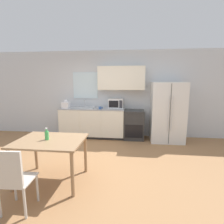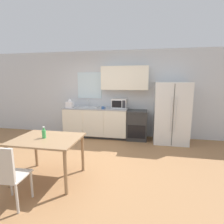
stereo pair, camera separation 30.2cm
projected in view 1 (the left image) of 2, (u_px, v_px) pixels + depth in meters
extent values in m
plane|color=#9E7047|center=(93.00, 163.00, 3.80)|extent=(12.00, 12.00, 0.00)
cube|color=silver|center=(106.00, 94.00, 5.64)|extent=(12.00, 0.06, 2.70)
cube|color=silver|center=(85.00, 85.00, 5.63)|extent=(0.80, 0.04, 0.83)
cube|color=silver|center=(121.00, 78.00, 5.31)|extent=(1.42, 0.32, 0.70)
cube|color=#333333|center=(93.00, 135.00, 5.63)|extent=(2.00, 0.53, 0.08)
cube|color=silver|center=(92.00, 122.00, 5.52)|extent=(2.00, 0.59, 0.82)
cube|color=silver|center=(69.00, 124.00, 5.30)|extent=(0.65, 0.01, 0.80)
cube|color=silver|center=(90.00, 124.00, 5.22)|extent=(0.65, 0.01, 0.80)
cube|color=silver|center=(112.00, 125.00, 5.15)|extent=(0.65, 0.01, 0.80)
cube|color=#9EA0A5|center=(92.00, 108.00, 5.44)|extent=(2.02, 0.62, 0.03)
cube|color=#2D2D2D|center=(134.00, 124.00, 5.38)|extent=(0.59, 0.59, 0.89)
cube|color=black|center=(134.00, 131.00, 5.11)|extent=(0.51, 0.01, 0.39)
cylinder|color=#262626|center=(128.00, 114.00, 5.03)|extent=(0.03, 0.02, 0.03)
cylinder|color=#262626|center=(132.00, 114.00, 5.02)|extent=(0.03, 0.02, 0.03)
cylinder|color=#262626|center=(136.00, 114.00, 5.01)|extent=(0.03, 0.02, 0.03)
cylinder|color=#262626|center=(140.00, 114.00, 4.99)|extent=(0.03, 0.02, 0.03)
cube|color=silver|center=(167.00, 112.00, 5.12)|extent=(0.95, 0.76, 1.73)
cube|color=#3F3F3F|center=(170.00, 115.00, 4.75)|extent=(0.01, 0.01, 1.67)
cylinder|color=silver|center=(168.00, 113.00, 4.72)|extent=(0.02, 0.02, 0.95)
cylinder|color=silver|center=(172.00, 114.00, 4.71)|extent=(0.02, 0.02, 0.95)
cube|color=#B7BABC|center=(84.00, 108.00, 5.47)|extent=(0.70, 0.40, 0.02)
cylinder|color=silver|center=(85.00, 103.00, 5.61)|extent=(0.02, 0.02, 0.22)
cylinder|color=silver|center=(84.00, 100.00, 5.52)|extent=(0.02, 0.14, 0.02)
cube|color=silver|center=(116.00, 103.00, 5.44)|extent=(0.45, 0.32, 0.29)
cube|color=black|center=(114.00, 104.00, 5.28)|extent=(0.29, 0.01, 0.21)
cube|color=#2D2D33|center=(121.00, 104.00, 5.26)|extent=(0.09, 0.01, 0.23)
cylinder|color=#335999|center=(100.00, 108.00, 5.20)|extent=(0.09, 0.09, 0.08)
torus|color=#335999|center=(102.00, 108.00, 5.20)|extent=(0.02, 0.06, 0.06)
cube|color=white|center=(66.00, 105.00, 5.36)|extent=(0.22, 0.19, 0.19)
sphere|color=white|center=(66.00, 101.00, 5.33)|extent=(0.12, 0.12, 0.12)
cube|color=#997551|center=(50.00, 141.00, 3.01)|extent=(1.14, 0.88, 0.03)
cylinder|color=#997551|center=(10.00, 170.00, 2.77)|extent=(0.06, 0.06, 0.74)
cylinder|color=#997551|center=(72.00, 174.00, 2.65)|extent=(0.06, 0.06, 0.74)
cylinder|color=#997551|center=(36.00, 151.00, 3.51)|extent=(0.06, 0.06, 0.74)
cylinder|color=#997551|center=(85.00, 154.00, 3.40)|extent=(0.06, 0.06, 0.74)
cube|color=beige|center=(18.00, 180.00, 2.38)|extent=(0.42, 0.42, 0.02)
cube|color=beige|center=(8.00, 170.00, 2.16)|extent=(0.37, 0.06, 0.48)
cylinder|color=beige|center=(15.00, 187.00, 2.59)|extent=(0.03, 0.03, 0.43)
cylinder|color=beige|center=(37.00, 188.00, 2.58)|extent=(0.03, 0.03, 0.43)
cylinder|color=beige|center=(25.00, 204.00, 2.24)|extent=(0.03, 0.03, 0.43)
cylinder|color=#3FB259|center=(47.00, 136.00, 3.00)|extent=(0.07, 0.07, 0.14)
cylinder|color=#3FB259|center=(46.00, 130.00, 2.99)|extent=(0.03, 0.03, 0.05)
cylinder|color=white|center=(46.00, 128.00, 2.98)|extent=(0.03, 0.03, 0.02)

